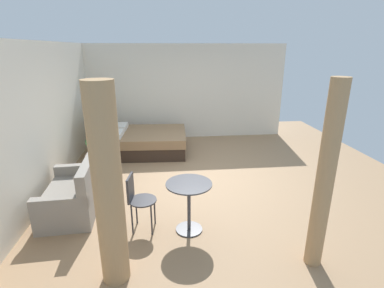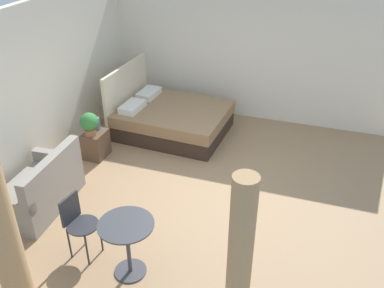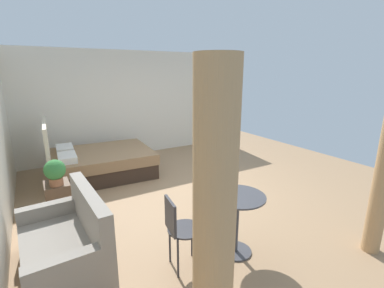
% 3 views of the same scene
% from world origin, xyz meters
% --- Properties ---
extents(ground_plane, '(8.83, 8.70, 0.02)m').
position_xyz_m(ground_plane, '(0.00, 0.00, -0.01)').
color(ground_plane, '#9E7A56').
extents(wall_right, '(0.12, 5.70, 2.68)m').
position_xyz_m(wall_right, '(2.91, 0.00, 1.34)').
color(wall_right, silver).
rests_on(wall_right, ground).
extents(bed, '(1.69, 2.10, 1.24)m').
position_xyz_m(bed, '(1.67, 1.24, 0.30)').
color(bed, '#38281E').
rests_on(bed, ground).
extents(couch, '(1.40, 0.86, 0.88)m').
position_xyz_m(couch, '(-1.09, 2.19, 0.29)').
color(couch, gray).
rests_on(couch, ground).
extents(nightstand, '(0.44, 0.36, 0.48)m').
position_xyz_m(nightstand, '(0.42, 2.15, 0.24)').
color(nightstand, brown).
rests_on(nightstand, ground).
extents(potted_plant, '(0.31, 0.31, 0.41)m').
position_xyz_m(potted_plant, '(0.32, 2.15, 0.70)').
color(potted_plant, '#935B3D').
rests_on(potted_plant, nightstand).
extents(vase, '(0.13, 0.13, 0.21)m').
position_xyz_m(vase, '(0.54, 2.16, 0.58)').
color(vase, slate).
rests_on(vase, nightstand).
extents(balcony_table, '(0.66, 0.66, 0.76)m').
position_xyz_m(balcony_table, '(-1.83, 0.39, 0.53)').
color(balcony_table, '#3F3F44').
rests_on(balcony_table, ground).
extents(cafe_chair_near_window, '(0.45, 0.45, 0.86)m').
position_xyz_m(cafe_chair_near_window, '(-1.73, 1.12, 0.53)').
color(cafe_chair_near_window, '#2D2D33').
rests_on(cafe_chair_near_window, ground).
extents(curtain_right, '(0.31, 0.31, 2.28)m').
position_xyz_m(curtain_right, '(-2.66, 1.32, 1.14)').
color(curtain_right, tan).
rests_on(curtain_right, ground).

